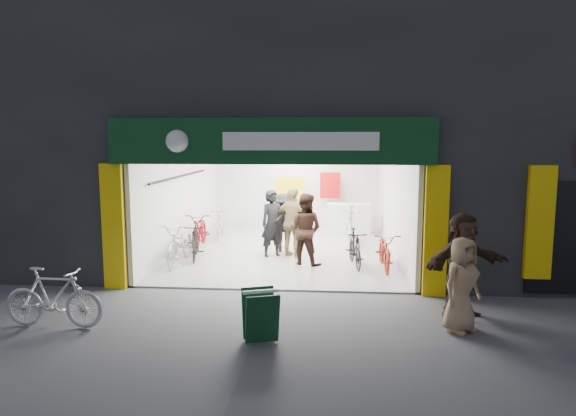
# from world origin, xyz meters

# --- Properties ---
(ground) EXTENTS (60.00, 60.00, 0.00)m
(ground) POSITION_xyz_m (0.00, 0.00, 0.00)
(ground) COLOR #56565B
(ground) RESTS_ON ground
(building) EXTENTS (17.00, 10.27, 8.00)m
(building) POSITION_xyz_m (0.91, 4.99, 4.31)
(building) COLOR #232326
(building) RESTS_ON ground
(bike_left_front) EXTENTS (0.73, 2.02, 1.06)m
(bike_left_front) POSITION_xyz_m (-2.50, 2.09, 0.53)
(bike_left_front) COLOR #A5A4A9
(bike_left_front) RESTS_ON ground
(bike_left_midfront) EXTENTS (0.76, 1.67, 0.97)m
(bike_left_midfront) POSITION_xyz_m (-2.26, 2.59, 0.48)
(bike_left_midfront) COLOR black
(bike_left_midfront) RESTS_ON ground
(bike_left_midback) EXTENTS (0.88, 2.02, 1.03)m
(bike_left_midback) POSITION_xyz_m (-2.48, 4.01, 0.52)
(bike_left_midback) COLOR maroon
(bike_left_midback) RESTS_ON ground
(bike_left_back) EXTENTS (0.63, 1.67, 0.98)m
(bike_left_back) POSITION_xyz_m (-2.20, 5.43, 0.49)
(bike_left_back) COLOR #A9A9AE
(bike_left_back) RESTS_ON ground
(bike_right_front) EXTENTS (0.62, 1.59, 0.93)m
(bike_right_front) POSITION_xyz_m (1.80, 2.13, 0.47)
(bike_right_front) COLOR black
(bike_right_front) RESTS_ON ground
(bike_right_mid) EXTENTS (0.63, 1.75, 0.91)m
(bike_right_mid) POSITION_xyz_m (2.50, 1.99, 0.46)
(bike_right_mid) COLOR maroon
(bike_right_mid) RESTS_ON ground
(bike_right_back) EXTENTS (0.65, 1.94, 1.15)m
(bike_right_back) POSITION_xyz_m (1.80, 4.65, 0.57)
(bike_right_back) COLOR #A8A7AC
(bike_right_back) RESTS_ON ground
(parked_bike) EXTENTS (1.71, 0.53, 1.02)m
(parked_bike) POSITION_xyz_m (-3.34, -2.29, 0.51)
(parked_bike) COLOR silver
(parked_bike) RESTS_ON ground
(customer_a) EXTENTS (0.78, 0.71, 1.78)m
(customer_a) POSITION_xyz_m (-0.30, 2.99, 0.89)
(customer_a) COLOR black
(customer_a) RESTS_ON ground
(customer_b) EXTENTS (1.06, 0.95, 1.79)m
(customer_b) POSITION_xyz_m (0.59, 2.22, 0.89)
(customer_b) COLOR #321D16
(customer_b) RESTS_ON ground
(customer_c) EXTENTS (1.13, 0.74, 1.64)m
(customer_c) POSITION_xyz_m (-0.06, 3.57, 0.82)
(customer_c) COLOR black
(customer_c) RESTS_ON ground
(customer_d) EXTENTS (1.18, 0.87, 1.86)m
(customer_d) POSITION_xyz_m (0.24, 2.98, 0.93)
(customer_d) COLOR #9B8A5A
(customer_d) RESTS_ON ground
(pedestrian_near) EXTENTS (0.90, 0.86, 1.55)m
(pedestrian_near) POSITION_xyz_m (3.30, -1.94, 0.77)
(pedestrian_near) COLOR #977658
(pedestrian_near) RESTS_ON ground
(pedestrian_far) EXTENTS (1.77, 1.27, 1.84)m
(pedestrian_far) POSITION_xyz_m (3.48, -1.21, 0.92)
(pedestrian_far) COLOR #342217
(pedestrian_far) RESTS_ON ground
(sandwich_board) EXTENTS (0.65, 0.66, 0.79)m
(sandwich_board) POSITION_xyz_m (0.14, -2.65, 0.44)
(sandwich_board) COLOR #0E381C
(sandwich_board) RESTS_ON ground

